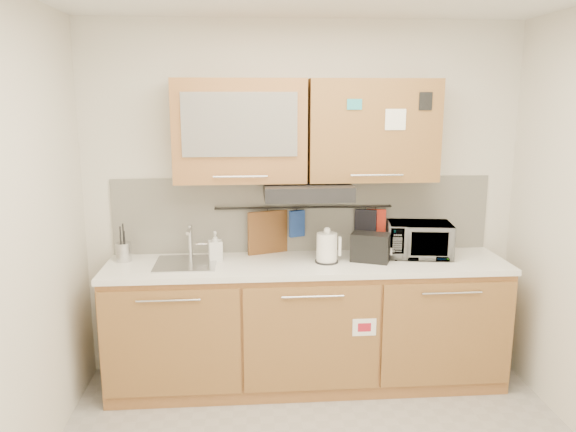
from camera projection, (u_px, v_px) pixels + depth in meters
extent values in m
plane|color=silver|center=(303.00, 201.00, 4.18)|extent=(3.20, 0.00, 3.20)
cube|color=#A7663B|center=(307.00, 325.00, 4.06)|extent=(2.80, 0.60, 0.88)
cube|color=black|center=(306.00, 375.00, 4.14)|extent=(2.80, 0.54, 0.10)
cube|color=#9F6738|center=(171.00, 344.00, 3.68)|extent=(0.91, 0.02, 0.74)
cylinder|color=silver|center=(168.00, 301.00, 3.59)|extent=(0.41, 0.01, 0.01)
cube|color=#9F6738|center=(312.00, 339.00, 3.75)|extent=(0.91, 0.02, 0.74)
cylinder|color=silver|center=(313.00, 297.00, 3.66)|extent=(0.41, 0.01, 0.01)
cube|color=#9F6738|center=(448.00, 335.00, 3.82)|extent=(0.91, 0.02, 0.74)
cylinder|color=silver|center=(452.00, 293.00, 3.73)|extent=(0.41, 0.01, 0.01)
cube|color=white|center=(307.00, 265.00, 3.96)|extent=(2.82, 0.62, 0.04)
cube|color=silver|center=(303.00, 214.00, 4.18)|extent=(2.80, 0.02, 0.56)
cube|color=#A7663B|center=(240.00, 131.00, 3.86)|extent=(0.90, 0.35, 0.70)
cube|color=silver|center=(240.00, 125.00, 3.67)|extent=(0.76, 0.02, 0.42)
cube|color=#9F6738|center=(371.00, 130.00, 3.93)|extent=(0.90, 0.35, 0.70)
cube|color=white|center=(396.00, 120.00, 3.75)|extent=(0.14, 0.00, 0.14)
cube|color=black|center=(307.00, 190.00, 3.91)|extent=(0.60, 0.46, 0.10)
cube|color=silver|center=(186.00, 265.00, 3.90)|extent=(0.42, 0.40, 0.03)
cylinder|color=silver|center=(190.00, 242.00, 4.03)|extent=(0.03, 0.03, 0.24)
cylinder|color=silver|center=(189.00, 231.00, 3.93)|extent=(0.02, 0.18, 0.02)
cylinder|color=black|center=(304.00, 207.00, 4.13)|extent=(1.30, 0.02, 0.02)
cylinder|color=#BBBBC0|center=(124.00, 252.00, 3.96)|extent=(0.12, 0.12, 0.13)
cylinder|color=black|center=(121.00, 244.00, 3.95)|extent=(0.01, 0.01, 0.25)
cylinder|color=black|center=(125.00, 246.00, 3.93)|extent=(0.01, 0.01, 0.22)
cylinder|color=black|center=(124.00, 242.00, 3.96)|extent=(0.01, 0.01, 0.27)
cylinder|color=black|center=(121.00, 248.00, 3.93)|extent=(0.01, 0.01, 0.20)
cylinder|color=white|center=(327.00, 248.00, 3.92)|extent=(0.15, 0.15, 0.21)
sphere|color=white|center=(327.00, 231.00, 3.89)|extent=(0.05, 0.05, 0.05)
cube|color=white|center=(340.00, 246.00, 3.93)|extent=(0.02, 0.03, 0.13)
cylinder|color=black|center=(327.00, 261.00, 3.94)|extent=(0.16, 0.16, 0.01)
cube|color=black|center=(371.00, 247.00, 3.95)|extent=(0.30, 0.25, 0.20)
cube|color=black|center=(364.00, 234.00, 3.95)|extent=(0.11, 0.14, 0.01)
cube|color=black|center=(378.00, 235.00, 3.92)|extent=(0.11, 0.14, 0.01)
imported|color=#999999|center=(419.00, 240.00, 4.07)|extent=(0.48, 0.36, 0.25)
imported|color=#999999|center=(215.00, 246.00, 3.97)|extent=(0.11, 0.11, 0.21)
cube|color=brown|center=(268.00, 236.00, 4.14)|extent=(0.30, 0.13, 0.38)
cube|color=navy|center=(297.00, 224.00, 4.14)|extent=(0.12, 0.07, 0.20)
cube|color=black|center=(365.00, 226.00, 4.18)|extent=(0.16, 0.11, 0.25)
cube|color=red|center=(376.00, 221.00, 4.18)|extent=(0.15, 0.05, 0.18)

